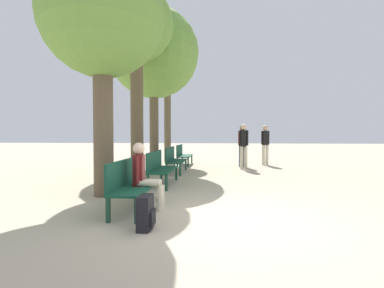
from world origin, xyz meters
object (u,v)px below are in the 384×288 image
at_px(tree_row_2, 154,54).
at_px(pedestrian_far, 242,143).
at_px(tree_row_1, 136,28).
at_px(pedestrian_near, 265,142).
at_px(tree_row_0, 102,18).
at_px(backpack, 146,213).
at_px(tree_row_3, 167,67).
at_px(person_seated, 145,174).
at_px(bench_row_2, 174,158).
at_px(pedestrian_mid, 244,143).
at_px(bench_row_1, 160,166).
at_px(bench_row_0, 131,182).
at_px(bench_row_3, 183,154).

distance_m(tree_row_2, pedestrian_far, 5.07).
xyz_separation_m(tree_row_1, pedestrian_near, (4.59, 4.29, -3.61)).
xyz_separation_m(tree_row_0, backpack, (1.49, -2.23, -3.64)).
height_order(tree_row_3, person_seated, tree_row_3).
bearing_deg(tree_row_2, bench_row_2, -49.29).
relative_size(person_seated, pedestrian_mid, 0.69).
distance_m(bench_row_1, tree_row_2, 5.54).
relative_size(bench_row_1, tree_row_1, 0.30).
distance_m(bench_row_0, bench_row_1, 2.61).
bearing_deg(bench_row_3, tree_row_2, -122.30).
height_order(bench_row_1, pedestrian_mid, pedestrian_mid).
xyz_separation_m(bench_row_1, tree_row_0, (-0.95, -1.50, 3.38)).
xyz_separation_m(tree_row_2, pedestrian_far, (3.52, 0.99, -3.51)).
distance_m(tree_row_1, pedestrian_near, 7.24).
relative_size(person_seated, backpack, 2.48).
bearing_deg(bench_row_1, bench_row_0, -90.00).
bearing_deg(pedestrian_near, pedestrian_far, -142.54).
bearing_deg(pedestrian_mid, pedestrian_near, 56.69).
height_order(bench_row_2, tree_row_2, tree_row_2).
relative_size(person_seated, pedestrian_far, 0.70).
bearing_deg(bench_row_1, tree_row_2, 104.36).
xyz_separation_m(person_seated, pedestrian_far, (2.33, 7.30, 0.35)).
xyz_separation_m(bench_row_1, pedestrian_far, (2.57, 4.71, 0.49)).
relative_size(tree_row_3, pedestrian_near, 3.41).
bearing_deg(person_seated, backpack, -75.53).
bearing_deg(bench_row_3, tree_row_0, -98.06).
relative_size(tree_row_3, person_seated, 4.94).
relative_size(bench_row_3, tree_row_0, 0.34).
bearing_deg(bench_row_3, pedestrian_near, 4.77).
distance_m(bench_row_1, tree_row_0, 3.82).
bearing_deg(tree_row_1, bench_row_0, -76.09).
height_order(pedestrian_near, pedestrian_far, pedestrian_near).
relative_size(tree_row_1, tree_row_3, 0.99).
bearing_deg(pedestrian_mid, bench_row_1, -123.35).
bearing_deg(bench_row_1, bench_row_3, 90.00).
bearing_deg(person_seated, tree_row_1, 107.36).
relative_size(bench_row_1, pedestrian_near, 1.02).
xyz_separation_m(bench_row_0, person_seated, (0.24, 0.02, 0.14)).
xyz_separation_m(tree_row_1, tree_row_2, (0.00, 2.49, -0.10)).
bearing_deg(pedestrian_mid, tree_row_2, -177.28).
bearing_deg(backpack, pedestrian_far, 76.46).
xyz_separation_m(bench_row_1, tree_row_1, (-0.95, 1.23, 4.11)).
bearing_deg(person_seated, pedestrian_near, 67.33).
height_order(tree_row_2, pedestrian_mid, tree_row_2).
height_order(bench_row_0, pedestrian_mid, pedestrian_mid).
bearing_deg(bench_row_1, tree_row_0, -122.39).
distance_m(bench_row_2, pedestrian_far, 3.35).
relative_size(tree_row_0, pedestrian_mid, 3.01).
bearing_deg(tree_row_0, bench_row_1, 57.61).
bearing_deg(tree_row_1, bench_row_3, 76.59).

